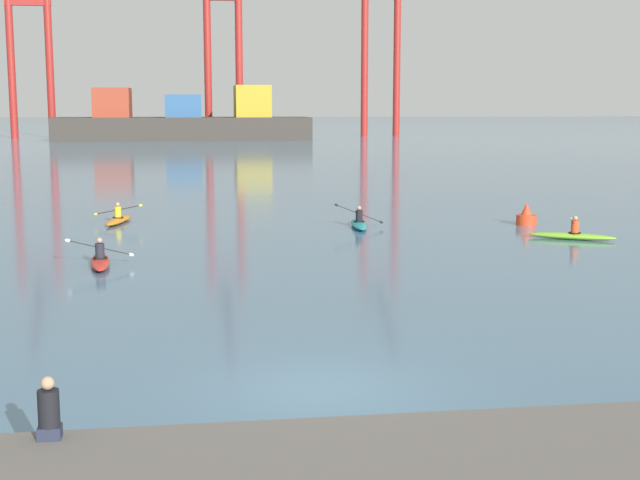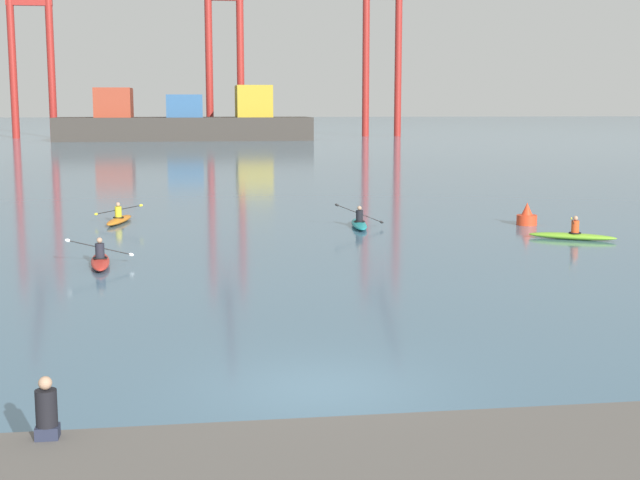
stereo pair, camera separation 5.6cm
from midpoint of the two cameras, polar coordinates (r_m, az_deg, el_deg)
ground_plane at (r=16.94m, az=0.10°, el=-9.53°), size 800.00×800.00×0.00m
container_barge at (r=139.29m, az=-8.57°, el=7.45°), size 38.36×10.92×8.32m
gantry_crane_west at (r=152.94m, az=-18.00°, el=12.57°), size 7.15×15.50×34.65m
gantry_crane_west_mid at (r=148.89m, az=-6.11°, el=13.37°), size 6.28×16.01×37.35m
gantry_crane_east_mid at (r=155.92m, az=4.06°, el=13.43°), size 6.85×19.50×36.06m
channel_buoy at (r=40.78m, az=13.10°, el=1.44°), size 0.90×0.90×1.00m
kayak_orange at (r=41.39m, az=-12.66°, el=1.30°), size 2.22×3.45×0.95m
kayak_red at (r=30.54m, az=-13.79°, el=-1.27°), size 2.22×3.44×0.96m
kayak_teal at (r=39.00m, az=2.56°, el=1.07°), size 2.16×3.44×1.07m
kayak_lime at (r=36.81m, az=15.85°, el=0.30°), size 3.24×2.23×1.04m
seated_onlooker at (r=13.21m, az=-16.93°, el=-10.40°), size 0.32×0.30×0.90m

